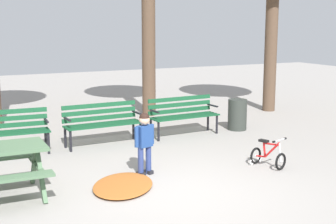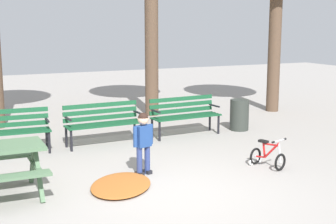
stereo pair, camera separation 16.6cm
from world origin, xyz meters
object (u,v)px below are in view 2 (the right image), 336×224
at_px(park_bench_left, 103,120).
at_px(kids_bicycle, 267,156).
at_px(park_bench_right, 184,113).
at_px(child_standing, 143,139).
at_px(trash_bin, 239,115).
at_px(park_bench_far_left, 7,128).

height_order(park_bench_left, kids_bicycle, park_bench_left).
bearing_deg(park_bench_left, park_bench_right, 1.24).
bearing_deg(kids_bicycle, park_bench_right, 93.88).
height_order(park_bench_left, child_standing, child_standing).
height_order(kids_bicycle, trash_bin, trash_bin).
xyz_separation_m(park_bench_right, child_standing, (-1.92, -2.28, 0.10)).
distance_m(park_bench_left, kids_bicycle, 3.49).
relative_size(park_bench_right, kids_bicycle, 2.60).
bearing_deg(kids_bicycle, trash_bin, 66.09).
bearing_deg(park_bench_far_left, kids_bicycle, -35.51).
bearing_deg(park_bench_right, park_bench_left, -178.76).
height_order(park_bench_far_left, kids_bicycle, park_bench_far_left).
height_order(park_bench_right, child_standing, child_standing).
distance_m(park_bench_far_left, child_standing, 2.97).
distance_m(park_bench_far_left, park_bench_left, 1.89).
relative_size(child_standing, kids_bicycle, 1.67).
height_order(child_standing, kids_bicycle, child_standing).
xyz_separation_m(park_bench_far_left, trash_bin, (5.20, -0.09, -0.15)).
xyz_separation_m(park_bench_left, kids_bicycle, (2.09, -2.78, -0.31)).
xyz_separation_m(kids_bicycle, trash_bin, (1.22, 2.75, 0.16)).
distance_m(park_bench_left, park_bench_right, 1.90).
relative_size(park_bench_left, child_standing, 1.55).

